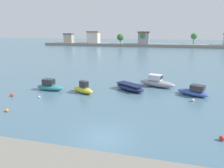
{
  "coord_description": "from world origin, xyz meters",
  "views": [
    {
      "loc": [
        4.11,
        -13.48,
        8.3
      ],
      "look_at": [
        -2.54,
        13.1,
        0.88
      ],
      "focal_mm": 31.52,
      "sensor_mm": 36.0,
      "label": 1
    }
  ],
  "objects_px": {
    "mooring_buoy_3": "(222,138)",
    "mooring_buoy_4": "(193,100)",
    "mooring_buoy_0": "(7,110)",
    "moored_boat_0": "(50,86)",
    "moored_boat_2": "(130,87)",
    "moored_boat_4": "(194,92)",
    "moored_boat_1": "(83,89)",
    "moored_boat_3": "(157,82)",
    "mooring_buoy_1": "(12,95)",
    "mooring_buoy_2": "(39,97)"
  },
  "relations": [
    {
      "from": "mooring_buoy_3",
      "to": "mooring_buoy_4",
      "type": "relative_size",
      "value": 1.16
    },
    {
      "from": "mooring_buoy_0",
      "to": "moored_boat_0",
      "type": "bearing_deg",
      "value": 88.73
    },
    {
      "from": "moored_boat_2",
      "to": "moored_boat_4",
      "type": "height_order",
      "value": "moored_boat_4"
    },
    {
      "from": "moored_boat_0",
      "to": "mooring_buoy_0",
      "type": "height_order",
      "value": "moored_boat_0"
    },
    {
      "from": "moored_boat_1",
      "to": "moored_boat_2",
      "type": "distance_m",
      "value": 6.65
    },
    {
      "from": "mooring_buoy_0",
      "to": "moored_boat_4",
      "type": "bearing_deg",
      "value": 27.86
    },
    {
      "from": "moored_boat_3",
      "to": "mooring_buoy_3",
      "type": "distance_m",
      "value": 15.53
    },
    {
      "from": "moored_boat_0",
      "to": "mooring_buoy_0",
      "type": "xyz_separation_m",
      "value": [
        -0.18,
        -8.2,
        -0.42
      ]
    },
    {
      "from": "moored_boat_1",
      "to": "moored_boat_4",
      "type": "height_order",
      "value": "moored_boat_1"
    },
    {
      "from": "moored_boat_4",
      "to": "mooring_buoy_1",
      "type": "height_order",
      "value": "moored_boat_4"
    },
    {
      "from": "mooring_buoy_3",
      "to": "mooring_buoy_4",
      "type": "bearing_deg",
      "value": 96.04
    },
    {
      "from": "moored_boat_0",
      "to": "moored_boat_3",
      "type": "height_order",
      "value": "moored_boat_3"
    },
    {
      "from": "mooring_buoy_1",
      "to": "moored_boat_4",
      "type": "bearing_deg",
      "value": 14.76
    },
    {
      "from": "moored_boat_0",
      "to": "mooring_buoy_4",
      "type": "relative_size",
      "value": 11.84
    },
    {
      "from": "moored_boat_4",
      "to": "mooring_buoy_1",
      "type": "distance_m",
      "value": 23.99
    },
    {
      "from": "moored_boat_4",
      "to": "moored_boat_3",
      "type": "bearing_deg",
      "value": 172.62
    },
    {
      "from": "moored_boat_2",
      "to": "moored_boat_3",
      "type": "relative_size",
      "value": 0.91
    },
    {
      "from": "moored_boat_3",
      "to": "mooring_buoy_2",
      "type": "distance_m",
      "value": 17.02
    },
    {
      "from": "moored_boat_1",
      "to": "moored_boat_4",
      "type": "bearing_deg",
      "value": 37.36
    },
    {
      "from": "mooring_buoy_3",
      "to": "moored_boat_4",
      "type": "bearing_deg",
      "value": 92.57
    },
    {
      "from": "moored_boat_4",
      "to": "moored_boat_2",
      "type": "bearing_deg",
      "value": -156.14
    },
    {
      "from": "moored_boat_2",
      "to": "mooring_buoy_3",
      "type": "bearing_deg",
      "value": -18.13
    },
    {
      "from": "moored_boat_0",
      "to": "mooring_buoy_3",
      "type": "xyz_separation_m",
      "value": [
        20.37,
        -8.91,
        -0.39
      ]
    },
    {
      "from": "moored_boat_3",
      "to": "mooring_buoy_4",
      "type": "xyz_separation_m",
      "value": [
        4.51,
        -5.72,
        -0.51
      ]
    },
    {
      "from": "mooring_buoy_0",
      "to": "mooring_buoy_1",
      "type": "xyz_separation_m",
      "value": [
        -3.15,
        4.49,
        0.03
      ]
    },
    {
      "from": "moored_boat_1",
      "to": "mooring_buoy_1",
      "type": "bearing_deg",
      "value": -128.31
    },
    {
      "from": "moored_boat_0",
      "to": "moored_boat_1",
      "type": "relative_size",
      "value": 1.09
    },
    {
      "from": "moored_boat_4",
      "to": "mooring_buoy_2",
      "type": "distance_m",
      "value": 20.18
    },
    {
      "from": "mooring_buoy_1",
      "to": "moored_boat_3",
      "type": "bearing_deg",
      "value": 27.09
    },
    {
      "from": "moored_boat_3",
      "to": "mooring_buoy_4",
      "type": "distance_m",
      "value": 7.3
    },
    {
      "from": "moored_boat_0",
      "to": "mooring_buoy_1",
      "type": "distance_m",
      "value": 5.01
    },
    {
      "from": "moored_boat_0",
      "to": "mooring_buoy_2",
      "type": "distance_m",
      "value": 3.53
    },
    {
      "from": "moored_boat_3",
      "to": "mooring_buoy_2",
      "type": "height_order",
      "value": "moored_boat_3"
    },
    {
      "from": "moored_boat_0",
      "to": "mooring_buoy_2",
      "type": "height_order",
      "value": "moored_boat_0"
    },
    {
      "from": "moored_boat_0",
      "to": "mooring_buoy_4",
      "type": "distance_m",
      "value": 19.44
    },
    {
      "from": "mooring_buoy_2",
      "to": "mooring_buoy_4",
      "type": "relative_size",
      "value": 0.79
    },
    {
      "from": "moored_boat_4",
      "to": "mooring_buoy_0",
      "type": "height_order",
      "value": "moored_boat_4"
    },
    {
      "from": "moored_boat_2",
      "to": "moored_boat_4",
      "type": "xyz_separation_m",
      "value": [
        8.61,
        -0.3,
        0.1
      ]
    },
    {
      "from": "mooring_buoy_3",
      "to": "mooring_buoy_4",
      "type": "distance_m",
      "value": 8.86
    },
    {
      "from": "moored_boat_4",
      "to": "mooring_buoy_4",
      "type": "bearing_deg",
      "value": -73.82
    },
    {
      "from": "mooring_buoy_0",
      "to": "moored_boat_1",
      "type": "bearing_deg",
      "value": 56.85
    },
    {
      "from": "moored_boat_3",
      "to": "mooring_buoy_1",
      "type": "bearing_deg",
      "value": -134.55
    },
    {
      "from": "moored_boat_4",
      "to": "mooring_buoy_0",
      "type": "distance_m",
      "value": 22.68
    },
    {
      "from": "mooring_buoy_1",
      "to": "moored_boat_1",
      "type": "bearing_deg",
      "value": 23.59
    },
    {
      "from": "moored_boat_3",
      "to": "moored_boat_4",
      "type": "distance_m",
      "value": 5.9
    },
    {
      "from": "mooring_buoy_2",
      "to": "moored_boat_1",
      "type": "bearing_deg",
      "value": 36.75
    },
    {
      "from": "moored_boat_0",
      "to": "mooring_buoy_1",
      "type": "bearing_deg",
      "value": -129.65
    },
    {
      "from": "mooring_buoy_1",
      "to": "mooring_buoy_3",
      "type": "relative_size",
      "value": 0.99
    },
    {
      "from": "moored_boat_2",
      "to": "mooring_buoy_3",
      "type": "xyz_separation_m",
      "value": [
        9.12,
        -11.6,
        -0.26
      ]
    },
    {
      "from": "mooring_buoy_2",
      "to": "mooring_buoy_3",
      "type": "bearing_deg",
      "value": -15.38
    }
  ]
}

